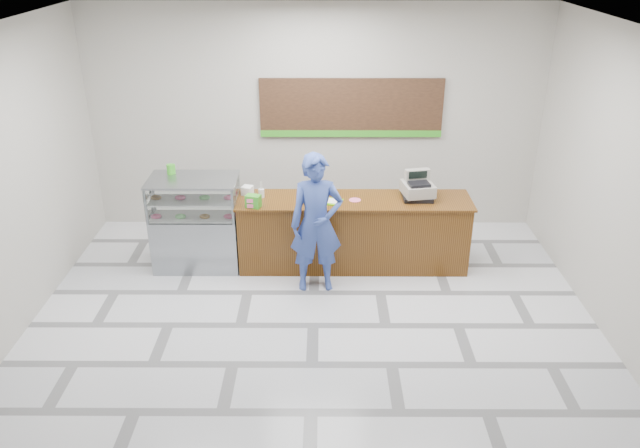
{
  "coord_description": "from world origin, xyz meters",
  "views": [
    {
      "loc": [
        0.11,
        -6.4,
        4.41
      ],
      "look_at": [
        0.08,
        0.9,
        0.96
      ],
      "focal_mm": 35.0,
      "sensor_mm": 36.0,
      "label": 1
    }
  ],
  "objects_px": {
    "serving_tray": "(329,201)",
    "display_case": "(196,222)",
    "sales_counter": "(353,233)",
    "customer": "(316,224)",
    "cash_register": "(418,188)"
  },
  "relations": [
    {
      "from": "cash_register",
      "to": "display_case",
      "type": "bearing_deg",
      "value": 170.54
    },
    {
      "from": "display_case",
      "to": "sales_counter",
      "type": "bearing_deg",
      "value": 0.0
    },
    {
      "from": "cash_register",
      "to": "customer",
      "type": "height_order",
      "value": "customer"
    },
    {
      "from": "cash_register",
      "to": "serving_tray",
      "type": "height_order",
      "value": "cash_register"
    },
    {
      "from": "sales_counter",
      "to": "cash_register",
      "type": "xyz_separation_m",
      "value": [
        0.88,
        0.06,
        0.66
      ]
    },
    {
      "from": "display_case",
      "to": "serving_tray",
      "type": "xyz_separation_m",
      "value": [
        1.88,
        -0.09,
        0.36
      ]
    },
    {
      "from": "sales_counter",
      "to": "customer",
      "type": "xyz_separation_m",
      "value": [
        -0.52,
        -0.61,
        0.43
      ]
    },
    {
      "from": "serving_tray",
      "to": "display_case",
      "type": "bearing_deg",
      "value": -164.97
    },
    {
      "from": "sales_counter",
      "to": "customer",
      "type": "height_order",
      "value": "customer"
    },
    {
      "from": "display_case",
      "to": "serving_tray",
      "type": "relative_size",
      "value": 3.33
    },
    {
      "from": "customer",
      "to": "serving_tray",
      "type": "bearing_deg",
      "value": 66.39
    },
    {
      "from": "sales_counter",
      "to": "customer",
      "type": "relative_size",
      "value": 1.72
    },
    {
      "from": "display_case",
      "to": "customer",
      "type": "distance_m",
      "value": 1.83
    },
    {
      "from": "customer",
      "to": "display_case",
      "type": "bearing_deg",
      "value": 155.14
    },
    {
      "from": "cash_register",
      "to": "serving_tray",
      "type": "distance_m",
      "value": 1.24
    }
  ]
}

